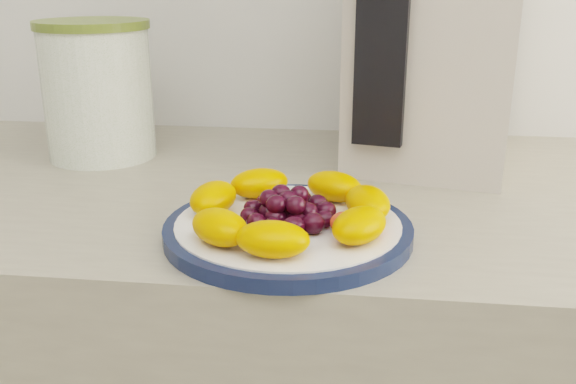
# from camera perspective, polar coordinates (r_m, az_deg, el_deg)

# --- Properties ---
(plate_rim) EXTENTS (0.26, 0.26, 0.01)m
(plate_rim) POSITION_cam_1_polar(r_m,az_deg,el_deg) (0.68, 0.00, -3.41)
(plate_rim) COLOR #121E3E
(plate_rim) RESTS_ON counter
(plate_face) EXTENTS (0.24, 0.24, 0.02)m
(plate_face) POSITION_cam_1_polar(r_m,az_deg,el_deg) (0.68, 0.00, -3.33)
(plate_face) COLOR white
(plate_face) RESTS_ON counter
(canister) EXTENTS (0.19, 0.19, 0.19)m
(canister) POSITION_cam_1_polar(r_m,az_deg,el_deg) (0.99, -16.51, 8.32)
(canister) COLOR #45681F
(canister) RESTS_ON counter
(canister_lid) EXTENTS (0.20, 0.20, 0.01)m
(canister_lid) POSITION_cam_1_polar(r_m,az_deg,el_deg) (0.98, -17.07, 14.06)
(canister_lid) COLOR #5E6E28
(canister_lid) RESTS_ON canister
(appliance_body) EXTENTS (0.27, 0.33, 0.37)m
(appliance_body) POSITION_cam_1_polar(r_m,az_deg,el_deg) (0.96, 13.41, 13.80)
(appliance_body) COLOR beige
(appliance_body) RESTS_ON counter
(appliance_panel) EXTENTS (0.07, 0.03, 0.28)m
(appliance_panel) POSITION_cam_1_polar(r_m,az_deg,el_deg) (0.82, 8.38, 13.62)
(appliance_panel) COLOR black
(appliance_panel) RESTS_ON appliance_body
(fruit_plate) EXTENTS (0.23, 0.22, 0.03)m
(fruit_plate) POSITION_cam_1_polar(r_m,az_deg,el_deg) (0.67, 0.34, -1.45)
(fruit_plate) COLOR orange
(fruit_plate) RESTS_ON plate_face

